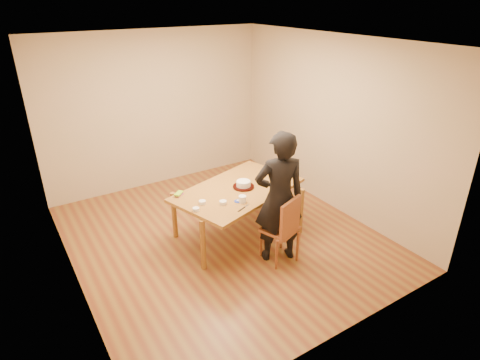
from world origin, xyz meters
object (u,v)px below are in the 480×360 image
dining_table (238,190)px  cake (243,184)px  dining_chair (280,229)px  cake_plate (243,187)px  person (279,198)px

dining_table → cake: 0.11m
dining_chair → cake_plate: 0.83m
cake_plate → person: (0.07, -0.72, 0.12)m
dining_chair → cake: 0.84m
dining_table → cake: bearing=-26.0°
dining_chair → cake: (-0.07, 0.76, 0.36)m
dining_chair → person: (0.00, 0.04, 0.43)m
dining_table → cake_plate: bearing=-26.0°
dining_table → cake: (0.08, -0.01, 0.08)m
cake_plate → person: person is taller
person → cake_plate: bearing=-64.8°
cake_plate → person: 0.73m
cake → person: person is taller
dining_table → dining_chair: bearing=-96.1°
dining_chair → cake_plate: size_ratio=1.35×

